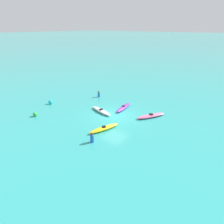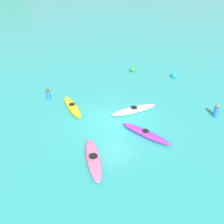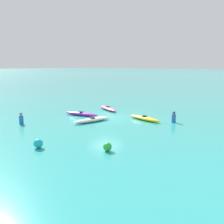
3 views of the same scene
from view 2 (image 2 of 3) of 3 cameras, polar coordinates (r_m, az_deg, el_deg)
ground_plane at (r=16.49m, az=0.35°, el=-2.30°), size 600.00×600.00×0.00m
kayak_pink at (r=13.56m, az=-4.11°, el=-10.18°), size 2.13×3.29×0.37m
kayak_white at (r=17.55m, az=4.81°, el=0.47°), size 3.38×1.44×0.37m
kayak_purple at (r=15.37m, az=7.34°, el=-4.67°), size 1.22×3.36×0.37m
kayak_yellow at (r=18.07m, az=-8.70°, el=1.17°), size 1.36×3.25×0.37m
buoy_cyan at (r=23.10m, az=13.49°, el=7.85°), size 0.50×0.50×0.50m
buoy_green at (r=23.83m, az=4.53°, el=9.30°), size 0.46×0.46×0.46m
person_near_shore at (r=18.19m, az=21.85°, el=0.13°), size 0.35×0.35×0.88m
person_by_kayaks at (r=19.47m, az=-13.78°, el=3.68°), size 0.44×0.44×0.88m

